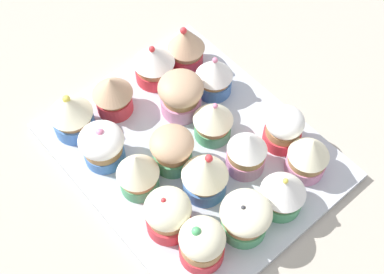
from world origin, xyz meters
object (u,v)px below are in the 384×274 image
at_px(cupcake_1, 245,217).
at_px(cupcake_2, 283,192).
at_px(baking_tray, 192,151).
at_px(cupcake_16, 154,63).
at_px(cupcake_0, 202,243).
at_px(cupcake_5, 205,175).
at_px(cupcake_17, 186,45).
at_px(cupcake_15, 113,94).
at_px(cupcake_11, 102,145).
at_px(cupcake_10, 214,120).
at_px(cupcake_6, 247,151).
at_px(cupcake_9, 174,151).
at_px(cupcake_12, 181,94).
at_px(cupcake_4, 168,214).
at_px(cupcake_8, 137,171).
at_px(cupcake_13, 214,75).
at_px(cupcake_3, 308,155).
at_px(cupcake_14, 71,115).
at_px(cupcake_7, 284,128).

xyz_separation_m(cupcake_1, cupcake_2, (0.06, -0.01, 0.00)).
xyz_separation_m(baking_tray, cupcake_16, (0.04, 0.14, 0.04)).
relative_size(cupcake_0, cupcake_5, 0.96).
bearing_deg(cupcake_17, cupcake_5, -124.21).
bearing_deg(cupcake_15, cupcake_2, -74.94).
xyz_separation_m(cupcake_2, cupcake_11, (-0.13, 0.21, -0.00)).
xyz_separation_m(cupcake_10, cupcake_11, (-0.14, 0.07, -0.00)).
bearing_deg(cupcake_1, cupcake_2, -6.44).
bearing_deg(cupcake_11, cupcake_1, -70.16).
bearing_deg(cupcake_6, cupcake_1, -134.97).
relative_size(cupcake_9, cupcake_12, 0.96).
relative_size(cupcake_4, cupcake_8, 0.97).
relative_size(cupcake_5, cupcake_13, 1.10).
bearing_deg(cupcake_9, cupcake_3, -42.93).
bearing_deg(cupcake_12, cupcake_6, -87.98).
bearing_deg(cupcake_9, cupcake_10, 2.84).
distance_m(cupcake_12, cupcake_13, 0.06).
height_order(cupcake_10, cupcake_15, cupcake_10).
xyz_separation_m(cupcake_9, cupcake_10, (0.07, 0.00, -0.00)).
relative_size(cupcake_2, cupcake_15, 1.03).
bearing_deg(baking_tray, cupcake_0, -126.28).
bearing_deg(cupcake_8, cupcake_10, -1.13).
bearing_deg(cupcake_6, cupcake_12, 92.02).
height_order(cupcake_0, cupcake_16, cupcake_0).
bearing_deg(cupcake_10, baking_tray, 178.39).
xyz_separation_m(cupcake_2, cupcake_14, (-0.14, 0.28, 0.00)).
distance_m(cupcake_7, cupcake_10, 0.10).
xyz_separation_m(cupcake_7, cupcake_13, (-0.01, 0.13, 0.00)).
height_order(cupcake_9, cupcake_10, cupcake_10).
bearing_deg(cupcake_5, cupcake_6, -7.88).
xyz_separation_m(baking_tray, cupcake_17, (0.10, 0.13, 0.05)).
bearing_deg(cupcake_9, cupcake_7, -25.95).
xyz_separation_m(cupcake_2, cupcake_3, (0.06, 0.02, 0.00)).
xyz_separation_m(cupcake_5, cupcake_8, (-0.06, 0.06, 0.00)).
height_order(cupcake_1, cupcake_7, same).
bearing_deg(cupcake_15, cupcake_16, 5.78).
bearing_deg(cupcake_12, cupcake_2, -90.37).
xyz_separation_m(cupcake_6, cupcake_10, (0.00, 0.07, -0.00)).
bearing_deg(cupcake_3, cupcake_15, 118.27).
xyz_separation_m(cupcake_2, cupcake_6, (0.01, 0.07, 0.00)).
relative_size(cupcake_3, cupcake_10, 1.04).
relative_size(cupcake_12, cupcake_16, 0.98).
xyz_separation_m(cupcake_0, cupcake_10, (0.13, 0.13, -0.00)).
xyz_separation_m(cupcake_4, cupcake_7, (0.21, -0.00, -0.00)).
height_order(cupcake_10, cupcake_12, same).
bearing_deg(cupcake_11, cupcake_13, -2.55).
xyz_separation_m(cupcake_12, cupcake_17, (0.07, 0.07, 0.00)).
height_order(cupcake_14, cupcake_16, cupcake_14).
height_order(cupcake_1, cupcake_17, cupcake_17).
xyz_separation_m(cupcake_10, cupcake_12, (-0.01, 0.06, 0.00)).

